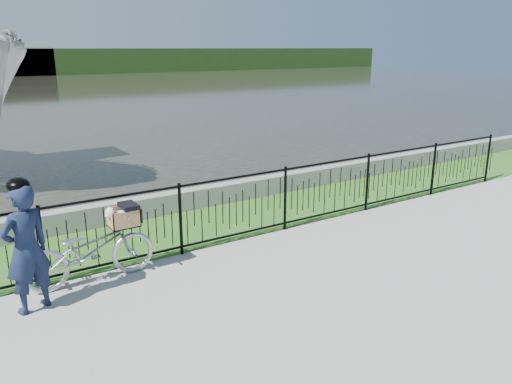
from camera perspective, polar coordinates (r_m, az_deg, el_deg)
ground at (r=7.20m, az=4.44°, el=-9.55°), size 120.00×120.00×0.00m
grass_strip at (r=9.22m, az=-5.44°, el=-3.62°), size 60.00×2.00×0.01m
quay_wall at (r=10.01m, az=-8.15°, el=-0.92°), size 60.00×0.30×0.40m
fence at (r=8.21m, az=-2.28°, el=-1.87°), size 14.00×0.06×1.15m
far_building_right at (r=64.41m, az=-24.96°, el=13.40°), size 6.00×3.00×3.20m
bicycle_rig at (r=7.19m, az=-18.34°, el=-6.21°), size 1.77×0.62×1.05m
cyclist at (r=6.59m, az=-24.82°, el=-5.72°), size 0.69×0.57×1.67m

